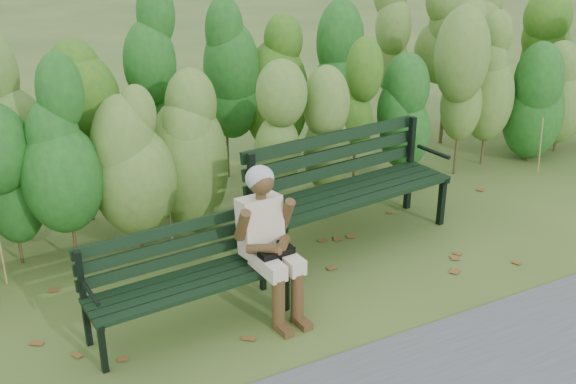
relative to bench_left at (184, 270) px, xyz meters
name	(u,v)px	position (x,y,z in m)	size (l,w,h in m)	color
ground	(307,287)	(1.08, 0.01, -0.46)	(80.00, 80.00, 0.00)	#384D20
hedge_band	(218,94)	(1.08, 1.88, 0.80)	(11.04, 1.67, 2.42)	#47381E
leaf_litter	(321,288)	(1.18, -0.07, -0.46)	(5.95, 2.14, 0.01)	brown
bench_left	(184,270)	(0.00, 0.00, 0.00)	(1.59, 0.61, 0.78)	black
bench_right	(346,179)	(1.89, 0.69, 0.14)	(2.09, 0.89, 1.02)	black
seated_woman	(268,234)	(0.66, -0.12, 0.21)	(0.49, 0.72, 1.19)	beige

